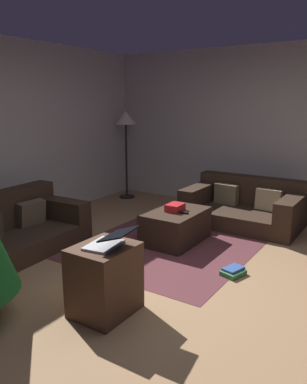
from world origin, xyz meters
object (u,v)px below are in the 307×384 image
Objects in this scene: gift_box at (175,207)px; book_stack at (233,272)px; tv_remote at (182,212)px; side_table at (105,280)px; couch_left at (13,229)px; corner_lamp at (126,124)px; couch_right at (245,207)px; laptop at (109,241)px; ottoman at (176,226)px.

gift_box is 1.20m from book_stack.
gift_box is 1.46× the size of tv_remote.
side_table is 1.44m from book_stack.
corner_lamp reaches higher than couch_left.
gift_box is (1.32, -1.46, 0.19)m from couch_left.
couch_right is 1.30m from tv_remote.
couch_right is (2.51, -1.94, -0.01)m from couch_left.
couch_right reaches higher than side_table.
couch_right is at bearing -1.03° from laptop.
side_table is 0.35m from laptop.
gift_box is 2.61m from corner_lamp.
tv_remote is at bearing -110.99° from gift_box.
laptop is at bearing 88.92° from couch_right.
couch_left is 2.60m from book_stack.
gift_box is at bearing 11.59° from side_table.
couch_right is 5.67× the size of book_stack.
corner_lamp reaches higher than side_table.
book_stack is (-0.48, -0.88, -0.38)m from tv_remote.
corner_lamp is (3.32, 2.29, 1.05)m from side_table.
ottoman is 1.84m from side_table.
side_table is at bearing -145.49° from corner_lamp.
corner_lamp reaches higher than ottoman.
couch_right is at bearing -2.06° from side_table.
laptop is (0.01, -0.05, 0.35)m from side_table.
couch_left is 3.08m from corner_lamp.
corner_lamp is (0.33, 2.39, 1.09)m from couch_right.
tv_remote is (-1.24, 0.36, 0.16)m from couch_right.
gift_box is at bearing 101.85° from ottoman.
couch_right is 1.82m from book_stack.
book_stack is at bearing -26.53° from side_table.
couch_left is 4.12× the size of laptop.
side_table is at bearing 179.55° from tv_remote.
corner_lamp is at bearing 54.86° from book_stack.
ottoman is at bearing 11.24° from side_table.
gift_box reaches higher than book_stack.
couch_left is 2.04m from tv_remote.
couch_right is 10.01× the size of tv_remote.
gift_box is at bearing 60.51° from tv_remote.
ottoman is 2.12× the size of laptop.
ottoman is 5.41× the size of tv_remote.
tv_remote is 0.10× the size of corner_lamp.
couch_right reaches higher than gift_box.
couch_left is 7.19× the size of gift_box.
couch_left reaches higher than couch_right.
tv_remote is at bearing 74.02° from couch_right.
gift_box is (-0.00, 0.01, 0.25)m from ottoman.
couch_left is 5.96× the size of book_stack.
couch_right is at bearing -21.68° from gift_box.
ottoman is (-1.20, 0.46, -0.05)m from couch_right.
tv_remote is 0.57× the size of book_stack.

